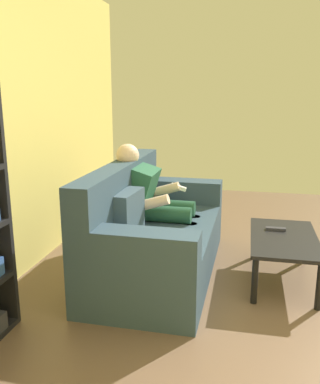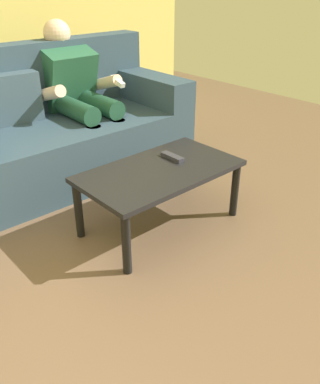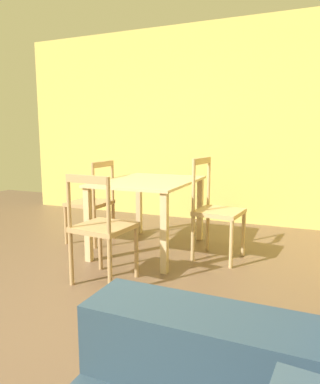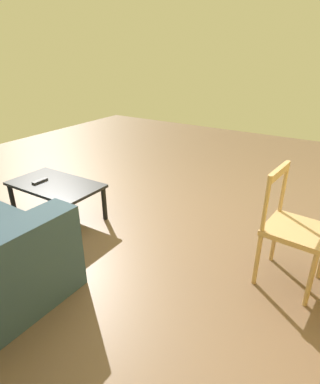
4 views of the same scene
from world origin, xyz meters
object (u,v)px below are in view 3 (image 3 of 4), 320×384
object	(u,v)px
dining_table	(149,191)
dining_chair_near_wall	(216,211)
dining_chair_facing_couch	(102,228)
dining_chair_by_doorway	(92,203)

from	to	relation	value
dining_table	dining_chair_near_wall	world-z (taller)	dining_chair_near_wall
dining_chair_near_wall	dining_chair_facing_couch	bearing A→B (deg)	-37.33
dining_chair_near_wall	dining_chair_by_doorway	distance (m)	1.42
dining_chair_near_wall	dining_table	bearing A→B (deg)	-89.70
dining_chair_by_doorway	dining_chair_near_wall	bearing A→B (deg)	90.18
dining_chair_by_doorway	dining_chair_facing_couch	bearing A→B (deg)	37.28
dining_table	dining_chair_facing_couch	bearing A→B (deg)	-0.17
dining_chair_facing_couch	dining_chair_by_doorway	xyz separation A→B (m)	(-0.93, -0.71, -0.01)
dining_table	dining_chair_by_doorway	xyz separation A→B (m)	(0.00, -0.71, -0.17)
dining_chair_facing_couch	dining_chair_by_doorway	distance (m)	1.17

